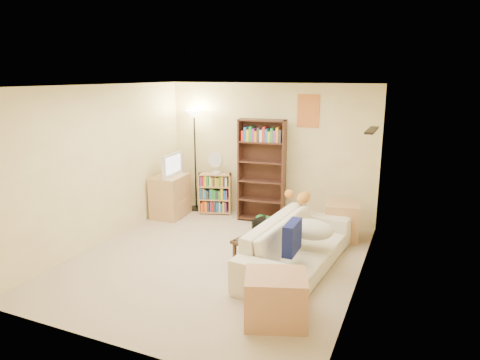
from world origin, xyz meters
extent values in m
plane|color=beige|center=(0.00, 0.00, 0.00)|extent=(4.50, 4.50, 0.00)
cube|color=#FAEFA8|center=(0.00, 2.25, 1.25)|extent=(4.00, 0.04, 2.50)
cube|color=#FAEFA8|center=(0.00, -2.25, 1.25)|extent=(4.00, 0.04, 2.50)
cube|color=#FAEFA8|center=(-2.00, 0.00, 1.25)|extent=(0.04, 4.50, 2.50)
cube|color=#FAEFA8|center=(2.00, 0.00, 1.25)|extent=(0.04, 4.50, 2.50)
cube|color=white|center=(0.00, 0.00, 2.50)|extent=(4.00, 4.50, 0.04)
cube|color=red|center=(0.72, 2.24, 2.02)|extent=(0.40, 0.02, 0.58)
cube|color=black|center=(1.92, 1.30, 1.85)|extent=(0.12, 0.80, 0.03)
imported|color=beige|center=(1.16, 0.20, 0.34)|extent=(2.49, 1.34, 0.68)
cube|color=#121950|center=(1.22, -0.31, 0.65)|extent=(0.14, 0.45, 0.40)
ellipsoid|color=beige|center=(1.33, 0.24, 0.58)|extent=(0.63, 0.45, 0.27)
ellipsoid|color=orange|center=(0.99, 1.11, 0.77)|extent=(0.44, 0.23, 0.17)
sphere|color=orange|center=(0.74, 1.13, 0.79)|extent=(0.15, 0.15, 0.15)
cube|color=#3F2618|center=(0.68, 0.18, 0.39)|extent=(0.75, 1.04, 0.04)
cube|color=#3F2618|center=(0.68, 0.18, 0.08)|extent=(0.72, 0.98, 0.03)
cube|color=#3F2618|center=(0.36, -0.15, 0.21)|extent=(0.04, 0.04, 0.41)
cube|color=#3F2618|center=(0.78, -0.28, 0.21)|extent=(0.04, 0.04, 0.41)
cube|color=#3F2618|center=(0.58, 0.63, 0.21)|extent=(0.04, 0.04, 0.41)
cube|color=#3F2618|center=(1.01, 0.51, 0.21)|extent=(0.04, 0.04, 0.41)
imported|color=black|center=(0.68, 0.23, 0.43)|extent=(0.36, 0.28, 0.02)
cube|color=white|center=(0.55, 0.27, 0.54)|extent=(0.10, 0.30, 0.21)
imported|color=white|center=(0.74, -0.07, 0.46)|extent=(0.10, 0.10, 0.09)
cube|color=black|center=(0.87, 0.45, 0.42)|extent=(0.05, 0.17, 0.02)
cube|color=tan|center=(-1.70, 1.45, 0.39)|extent=(0.57, 0.77, 0.79)
imported|color=black|center=(-1.70, 1.45, 1.00)|extent=(0.76, 0.19, 0.43)
cube|color=#3F2118|center=(-0.01, 1.89, 0.94)|extent=(0.87, 0.36, 1.88)
cube|color=tan|center=(-0.99, 1.94, 0.40)|extent=(0.67, 0.43, 0.80)
cylinder|color=silver|center=(-0.94, 1.92, 0.82)|extent=(0.16, 0.16, 0.04)
cylinder|color=silver|center=(-0.94, 1.92, 0.92)|extent=(0.02, 0.02, 0.16)
cylinder|color=silver|center=(-0.94, 1.89, 1.08)|extent=(0.28, 0.06, 0.28)
cylinder|color=black|center=(-1.45, 2.02, 0.02)|extent=(0.29, 0.29, 0.03)
cylinder|color=black|center=(-1.45, 2.02, 0.93)|extent=(0.03, 0.03, 1.87)
cone|color=#F5ECBF|center=(-1.45, 2.02, 1.91)|extent=(0.34, 0.34, 0.15)
cube|color=tan|center=(1.52, 1.57, 0.30)|extent=(0.62, 0.62, 0.61)
cube|color=tan|center=(1.31, -1.20, 0.28)|extent=(0.81, 0.74, 0.55)
cube|color=red|center=(0.10, 1.63, 0.09)|extent=(0.21, 0.16, 0.18)
cube|color=#1966B2|center=(0.40, 1.52, 0.11)|extent=(0.21, 0.16, 0.21)
camera|label=1|loc=(2.62, -5.21, 2.64)|focal=32.00mm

